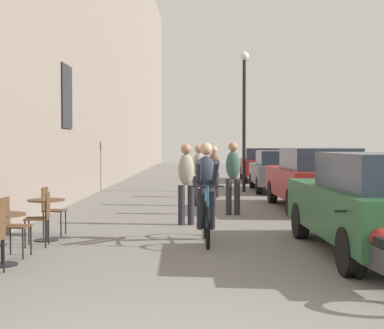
{
  "coord_description": "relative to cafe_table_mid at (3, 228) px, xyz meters",
  "views": [
    {
      "loc": [
        0.4,
        -3.88,
        1.69
      ],
      "look_at": [
        0.16,
        11.74,
        1.11
      ],
      "focal_mm": 52.82,
      "sensor_mm": 36.0,
      "label": 1
    }
  ],
  "objects": [
    {
      "name": "pedestrian_near",
      "position": [
        2.45,
        3.95,
        0.43
      ],
      "size": [
        0.37,
        0.28,
        1.69
      ],
      "color": "#26262D",
      "rests_on": "ground_plane"
    },
    {
      "name": "parked_car_third",
      "position": [
        5.47,
        12.21,
        0.23
      ],
      "size": [
        1.75,
        4.08,
        1.45
      ],
      "color": "#595960",
      "rests_on": "ground_plane"
    },
    {
      "name": "cafe_table_mid",
      "position": [
        0.0,
        0.0,
        0.0
      ],
      "size": [
        0.64,
        0.64,
        0.72
      ],
      "color": "black",
      "rests_on": "ground_plane"
    },
    {
      "name": "cafe_chair_mid_toward_wall",
      "position": [
        -0.08,
        0.58,
        -0.0
      ],
      "size": [
        0.4,
        0.4,
        0.89
      ],
      "color": "black",
      "rests_on": "ground_plane"
    },
    {
      "name": "cyclist_on_bicycle",
      "position": [
        2.85,
        1.97,
        0.29
      ],
      "size": [
        0.52,
        1.76,
        1.74
      ],
      "color": "black",
      "rests_on": "ground_plane"
    },
    {
      "name": "street_lamp",
      "position": [
        4.27,
        12.02,
        2.59
      ],
      "size": [
        0.32,
        0.32,
        4.9
      ],
      "color": "black",
      "rests_on": "ground_plane"
    },
    {
      "name": "pedestrian_far",
      "position": [
        2.71,
        7.55,
        0.41
      ],
      "size": [
        0.36,
        0.26,
        1.65
      ],
      "color": "#26262D",
      "rests_on": "ground_plane"
    },
    {
      "name": "parked_car_second",
      "position": [
        5.67,
        6.73,
        0.3
      ],
      "size": [
        1.98,
        4.5,
        1.58
      ],
      "color": "maroon",
      "rests_on": "ground_plane"
    },
    {
      "name": "cafe_table_far",
      "position": [
        0.06,
        2.01,
        0.0
      ],
      "size": [
        0.64,
        0.64,
        0.72
      ],
      "color": "black",
      "rests_on": "ground_plane"
    },
    {
      "name": "cafe_chair_far_toward_wall",
      "position": [
        -0.02,
        2.56,
        -0.0
      ],
      "size": [
        0.39,
        0.39,
        0.89
      ],
      "color": "black",
      "rests_on": "ground_plane"
    },
    {
      "name": "cafe_chair_far_toward_street",
      "position": [
        0.13,
        1.45,
        -0.0
      ],
      "size": [
        0.42,
        0.42,
        0.89
      ],
      "color": "black",
      "rests_on": "ground_plane"
    },
    {
      "name": "pedestrian_furthest",
      "position": [
        3.16,
        9.97,
        0.39
      ],
      "size": [
        0.37,
        0.28,
        1.61
      ],
      "color": "#26262D",
      "rests_on": "ground_plane"
    },
    {
      "name": "parked_car_nearest",
      "position": [
        5.42,
        0.77,
        0.29
      ],
      "size": [
        1.99,
        4.44,
        1.56
      ],
      "color": "#23512D",
      "rests_on": "ground_plane"
    },
    {
      "name": "pedestrian_mid",
      "position": [
        3.52,
        5.62,
        0.45
      ],
      "size": [
        0.34,
        0.25,
        1.73
      ],
      "color": "#26262D",
      "rests_on": "ground_plane"
    },
    {
      "name": "parked_car_fourth",
      "position": [
        5.47,
        17.67,
        0.25
      ],
      "size": [
        1.89,
        4.25,
        1.49
      ],
      "color": "maroon",
      "rests_on": "ground_plane"
    },
    {
      "name": "parked_motorcycle",
      "position": [
        4.81,
        -1.33,
        -0.12
      ],
      "size": [
        0.62,
        2.14,
        0.92
      ],
      "color": "black",
      "rests_on": "ground_plane"
    }
  ]
}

